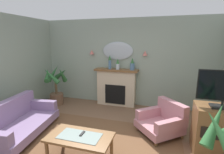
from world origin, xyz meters
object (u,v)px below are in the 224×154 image
armchair_near_fireplace (163,120)px  tv_cabinet (218,131)px  mantel_vase_left (118,64)px  mantel_vase_centre (132,65)px  floral_couch (18,121)px  fireplace (116,87)px  coffee_table (80,139)px  wall_sconce_left (92,52)px  tv_remote (82,134)px  potted_plant_corner_palm (56,86)px  wall_sconce_right (145,53)px  mantel_vase_right (110,62)px  wall_mirror (118,51)px

armchair_near_fireplace → tv_cabinet: bearing=-26.7°
mantel_vase_left → mantel_vase_centre: 0.45m
mantel_vase_centre → armchair_near_fireplace: bearing=-55.1°
floral_couch → mantel_vase_left: bearing=55.6°
floral_couch → armchair_near_fireplace: size_ratio=1.58×
fireplace → coffee_table: 2.68m
wall_sconce_left → mantel_vase_centre: bearing=-5.1°
coffee_table → mantel_vase_left: bearing=91.0°
tv_remote → potted_plant_corner_palm: 2.87m
mantel_vase_left → mantel_vase_centre: size_ratio=0.91×
tv_cabinet → wall_sconce_left: bearing=149.0°
mantel_vase_left → floral_couch: mantel_vase_left is taller
fireplace → mantel_vase_centre: 0.90m
wall_sconce_right → tv_cabinet: wall_sconce_right is taller
fireplace → floral_couch: bearing=-123.3°
tv_cabinet → potted_plant_corner_palm: bearing=162.6°
wall_sconce_left → floral_couch: wall_sconce_left is taller
mantel_vase_left → floral_couch: bearing=-124.4°
fireplace → mantel_vase_right: mantel_vase_right is taller
armchair_near_fireplace → potted_plant_corner_palm: potted_plant_corner_palm is taller
wall_mirror → potted_plant_corner_palm: wall_mirror is taller
mantel_vase_left → wall_sconce_right: size_ratio=2.35×
fireplace → mantel_vase_left: mantel_vase_left is taller
armchair_near_fireplace → tv_cabinet: size_ratio=1.27×
mantel_vase_left → tv_remote: (0.06, -2.59, -0.86)m
wall_sconce_left → wall_sconce_right: 1.70m
wall_mirror → tv_remote: (0.11, -2.76, -1.26)m
fireplace → mantel_vase_centre: (0.50, -0.03, 0.75)m
wall_sconce_left → armchair_near_fireplace: bearing=-32.7°
wall_mirror → tv_cabinet: 3.35m
mantel_vase_right → wall_sconce_left: 0.71m
wall_mirror → mantel_vase_right: bearing=-139.6°
armchair_near_fireplace → tv_cabinet: tv_cabinet is taller
tv_cabinet → mantel_vase_left: bearing=142.0°
wall_sconce_right → tv_remote: bearing=-105.2°
mantel_vase_right → potted_plant_corner_palm: mantel_vase_right is taller
mantel_vase_centre → floral_couch: bearing=-131.3°
fireplace → armchair_near_fireplace: 2.01m
wall_sconce_left → armchair_near_fireplace: 3.04m
wall_mirror → tv_remote: size_ratio=6.00×
mantel_vase_centre → wall_sconce_right: 0.51m
mantel_vase_right → coffee_table: 2.85m
wall_sconce_left → wall_sconce_right: size_ratio=1.00×
mantel_vase_centre → wall_sconce_right: bearing=18.9°
wall_mirror → wall_sconce_left: 0.85m
floral_couch → wall_mirror: bearing=58.2°
coffee_table → armchair_near_fireplace: size_ratio=0.96×
fireplace → mantel_vase_left: bearing=-29.5°
wall_mirror → wall_sconce_left: wall_mirror is taller
wall_mirror → wall_sconce_left: (-0.85, -0.05, -0.05)m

